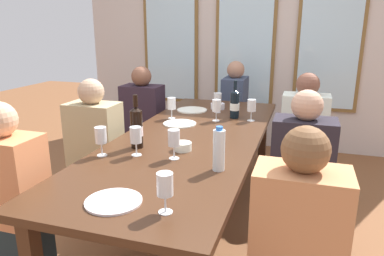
{
  "coord_description": "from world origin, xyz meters",
  "views": [
    {
      "loc": [
        0.73,
        -2.26,
        1.48
      ],
      "look_at": [
        0.0,
        0.03,
        0.79
      ],
      "focal_mm": 33.67,
      "sensor_mm": 36.0,
      "label": 1
    }
  ],
  "objects_px": {
    "wine_glass_5": "(174,139)",
    "seated_person_5": "(303,141)",
    "wine_bottle_0": "(137,127)",
    "seated_person_2": "(11,206)",
    "wine_glass_0": "(136,136)",
    "seated_person_1": "(300,180)",
    "wine_glass_1": "(218,99)",
    "dining_table": "(191,145)",
    "white_plate_0": "(180,124)",
    "wine_glass_6": "(216,106)",
    "seated_person_4": "(143,126)",
    "wine_glass_4": "(172,105)",
    "seated_person_0": "(96,155)",
    "water_bottle": "(219,150)",
    "tasting_bowl_1": "(183,146)",
    "wine_glass_7": "(252,106)",
    "wine_glass_2": "(101,136)",
    "wine_glass_3": "(165,185)",
    "white_plate_2": "(114,201)",
    "seated_person_6": "(234,114)",
    "tasting_bowl_0": "(218,106)",
    "white_plate_1": "(192,110)",
    "wine_bottle_1": "(235,104)"
  },
  "relations": [
    {
      "from": "wine_glass_5",
      "to": "seated_person_5",
      "type": "height_order",
      "value": "seated_person_5"
    },
    {
      "from": "wine_bottle_0",
      "to": "seated_person_2",
      "type": "bearing_deg",
      "value": -132.44
    },
    {
      "from": "wine_glass_0",
      "to": "seated_person_1",
      "type": "distance_m",
      "value": 1.08
    },
    {
      "from": "wine_glass_1",
      "to": "dining_table",
      "type": "bearing_deg",
      "value": -90.72
    },
    {
      "from": "white_plate_0",
      "to": "wine_glass_0",
      "type": "xyz_separation_m",
      "value": [
        -0.01,
        -0.73,
        0.12
      ]
    },
    {
      "from": "wine_glass_6",
      "to": "seated_person_4",
      "type": "xyz_separation_m",
      "value": [
        -0.82,
        0.37,
        -0.34
      ]
    },
    {
      "from": "wine_glass_4",
      "to": "seated_person_1",
      "type": "xyz_separation_m",
      "value": [
        1.05,
        -0.46,
        -0.33
      ]
    },
    {
      "from": "wine_glass_1",
      "to": "wine_glass_0",
      "type": "bearing_deg",
      "value": -99.34
    },
    {
      "from": "seated_person_0",
      "to": "seated_person_2",
      "type": "height_order",
      "value": "same"
    },
    {
      "from": "water_bottle",
      "to": "seated_person_2",
      "type": "relative_size",
      "value": 0.22
    },
    {
      "from": "tasting_bowl_1",
      "to": "seated_person_2",
      "type": "relative_size",
      "value": 0.1
    },
    {
      "from": "wine_glass_6",
      "to": "wine_glass_7",
      "type": "distance_m",
      "value": 0.28
    },
    {
      "from": "wine_glass_2",
      "to": "wine_glass_3",
      "type": "distance_m",
      "value": 0.79
    },
    {
      "from": "white_plate_0",
      "to": "seated_person_0",
      "type": "distance_m",
      "value": 0.68
    },
    {
      "from": "wine_glass_7",
      "to": "water_bottle",
      "type": "bearing_deg",
      "value": -90.55
    },
    {
      "from": "wine_glass_6",
      "to": "tasting_bowl_1",
      "type": "bearing_deg",
      "value": -92.13
    },
    {
      "from": "white_plate_0",
      "to": "seated_person_0",
      "type": "relative_size",
      "value": 0.23
    },
    {
      "from": "white_plate_0",
      "to": "wine_glass_2",
      "type": "distance_m",
      "value": 0.83
    },
    {
      "from": "white_plate_2",
      "to": "wine_glass_7",
      "type": "relative_size",
      "value": 1.43
    },
    {
      "from": "dining_table",
      "to": "white_plate_2",
      "type": "relative_size",
      "value": 10.13
    },
    {
      "from": "seated_person_1",
      "to": "seated_person_6",
      "type": "relative_size",
      "value": 1.0
    },
    {
      "from": "tasting_bowl_0",
      "to": "wine_glass_4",
      "type": "distance_m",
      "value": 0.54
    },
    {
      "from": "wine_glass_5",
      "to": "seated_person_4",
      "type": "relative_size",
      "value": 0.16
    },
    {
      "from": "wine_glass_4",
      "to": "wine_glass_6",
      "type": "xyz_separation_m",
      "value": [
        0.37,
        0.03,
        0.0
      ]
    },
    {
      "from": "wine_glass_4",
      "to": "seated_person_6",
      "type": "bearing_deg",
      "value": 75.85
    },
    {
      "from": "tasting_bowl_0",
      "to": "white_plate_2",
      "type": "bearing_deg",
      "value": -90.1
    },
    {
      "from": "wine_glass_2",
      "to": "seated_person_5",
      "type": "height_order",
      "value": "seated_person_5"
    },
    {
      "from": "dining_table",
      "to": "water_bottle",
      "type": "distance_m",
      "value": 0.65
    },
    {
      "from": "white_plate_0",
      "to": "water_bottle",
      "type": "distance_m",
      "value": 0.95
    },
    {
      "from": "wine_glass_4",
      "to": "seated_person_2",
      "type": "height_order",
      "value": "seated_person_2"
    },
    {
      "from": "white_plate_0",
      "to": "tasting_bowl_0",
      "type": "height_order",
      "value": "tasting_bowl_0"
    },
    {
      "from": "seated_person_1",
      "to": "tasting_bowl_0",
      "type": "bearing_deg",
      "value": 129.99
    },
    {
      "from": "seated_person_5",
      "to": "white_plate_1",
      "type": "bearing_deg",
      "value": -176.27
    },
    {
      "from": "tasting_bowl_1",
      "to": "seated_person_5",
      "type": "xyz_separation_m",
      "value": [
        0.71,
        1.1,
        -0.24
      ]
    },
    {
      "from": "tasting_bowl_1",
      "to": "wine_glass_0",
      "type": "relative_size",
      "value": 0.64
    },
    {
      "from": "wine_bottle_1",
      "to": "wine_glass_2",
      "type": "distance_m",
      "value": 1.26
    },
    {
      "from": "white_plate_0",
      "to": "wine_glass_6",
      "type": "xyz_separation_m",
      "value": [
        0.25,
        0.18,
        0.12
      ]
    },
    {
      "from": "wine_bottle_0",
      "to": "wine_glass_7",
      "type": "relative_size",
      "value": 1.92
    },
    {
      "from": "wine_glass_7",
      "to": "wine_glass_3",
      "type": "bearing_deg",
      "value": -94.07
    },
    {
      "from": "wine_glass_6",
      "to": "seated_person_0",
      "type": "bearing_deg",
      "value": -149.46
    },
    {
      "from": "white_plate_0",
      "to": "wine_glass_0",
      "type": "bearing_deg",
      "value": -90.99
    },
    {
      "from": "seated_person_6",
      "to": "seated_person_1",
      "type": "bearing_deg",
      "value": -65.48
    },
    {
      "from": "white_plate_2",
      "to": "seated_person_2",
      "type": "bearing_deg",
      "value": 168.43
    },
    {
      "from": "white_plate_0",
      "to": "seated_person_0",
      "type": "height_order",
      "value": "seated_person_0"
    },
    {
      "from": "dining_table",
      "to": "white_plate_2",
      "type": "height_order",
      "value": "white_plate_2"
    },
    {
      "from": "water_bottle",
      "to": "wine_glass_5",
      "type": "distance_m",
      "value": 0.29
    },
    {
      "from": "tasting_bowl_0",
      "to": "seated_person_5",
      "type": "distance_m",
      "value": 0.81
    },
    {
      "from": "white_plate_1",
      "to": "wine_glass_0",
      "type": "xyz_separation_m",
      "value": [
        0.04,
        -1.2,
        0.12
      ]
    },
    {
      "from": "wine_glass_3",
      "to": "white_plate_1",
      "type": "bearing_deg",
      "value": 104.11
    },
    {
      "from": "white_plate_2",
      "to": "seated_person_1",
      "type": "distance_m",
      "value": 1.27
    }
  ]
}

